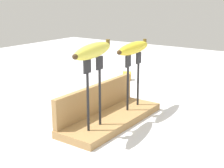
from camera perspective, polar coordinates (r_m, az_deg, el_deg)
ground_plane at (r=0.98m, az=-0.00°, el=-6.86°), size 3.00×3.00×0.00m
wooden_board at (r=0.98m, az=-0.00°, el=-6.26°), size 0.38×0.13×0.02m
board_backstop at (r=0.99m, az=-2.77°, el=-2.58°), size 0.37×0.02×0.09m
fork_stand_left at (r=0.86m, az=-3.26°, el=-0.54°), size 0.08×0.01×0.20m
fork_stand_right at (r=1.02m, az=3.80°, el=1.47°), size 0.09×0.01×0.18m
banana_raised_left at (r=0.83m, az=-3.36°, el=5.98°), size 0.20×0.08×0.04m
banana_raised_right at (r=1.00m, az=3.89°, el=6.42°), size 0.20×0.05×0.04m
banana_chunk_near at (r=1.47m, az=2.71°, el=1.50°), size 0.05×0.05×0.04m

